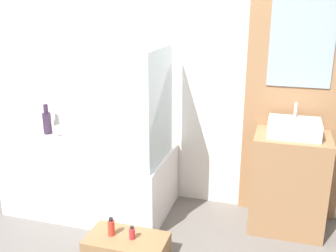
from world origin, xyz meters
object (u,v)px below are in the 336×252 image
(vase_tall_dark, at_px, (47,122))
(wooden_step_bench, at_px, (127,248))
(bottle_soap_primary, at_px, (111,227))
(bathtub, at_px, (92,178))
(vase_round_light, at_px, (59,130))
(bottle_soap_secondary, at_px, (132,233))
(sink, at_px, (294,128))

(vase_tall_dark, bearing_deg, wooden_step_bench, -37.61)
(bottle_soap_primary, bearing_deg, bathtub, 126.63)
(bottle_soap_primary, bearing_deg, vase_round_light, 136.27)
(wooden_step_bench, relative_size, bottle_soap_primary, 4.13)
(bathtub, relative_size, vase_round_light, 13.50)
(bottle_soap_primary, bearing_deg, vase_tall_dark, 139.51)
(wooden_step_bench, relative_size, vase_tall_dark, 1.96)
(bathtub, relative_size, bottle_soap_primary, 9.87)
(bathtub, xyz_separation_m, bottle_soap_secondary, (0.66, -0.66, -0.06))
(sink, xyz_separation_m, vase_round_light, (-2.25, 0.14, -0.28))
(vase_round_light, relative_size, bottle_soap_secondary, 1.04)
(vase_round_light, bearing_deg, vase_tall_dark, 174.95)
(bathtub, relative_size, vase_tall_dark, 4.68)
(vase_tall_dark, distance_m, bottle_soap_secondary, 1.67)
(vase_tall_dark, bearing_deg, sink, -3.74)
(bottle_soap_primary, distance_m, bottle_soap_secondary, 0.17)
(vase_round_light, distance_m, bottle_soap_secondary, 1.54)
(bathtub, distance_m, bottle_soap_primary, 0.82)
(wooden_step_bench, bearing_deg, bottle_soap_secondary, 0.00)
(bathtub, xyz_separation_m, vase_round_light, (-0.50, 0.29, 0.34))
(bottle_soap_secondary, bearing_deg, bathtub, 134.90)
(bottle_soap_primary, relative_size, bottle_soap_secondary, 1.42)
(wooden_step_bench, relative_size, bottle_soap_secondary, 5.86)
(sink, distance_m, bottle_soap_secondary, 1.51)
(bathtub, bearing_deg, sink, 4.70)
(bathtub, bearing_deg, vase_tall_dark, 154.67)
(sink, xyz_separation_m, bottle_soap_secondary, (-1.09, -0.80, -0.67))
(bottle_soap_secondary, bearing_deg, wooden_step_bench, 180.00)
(vase_round_light, xyz_separation_m, bottle_soap_secondary, (1.15, -0.94, -0.39))
(wooden_step_bench, bearing_deg, vase_tall_dark, 142.39)
(sink, height_order, bottle_soap_secondary, sink)
(vase_round_light, height_order, bottle_soap_primary, vase_round_light)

